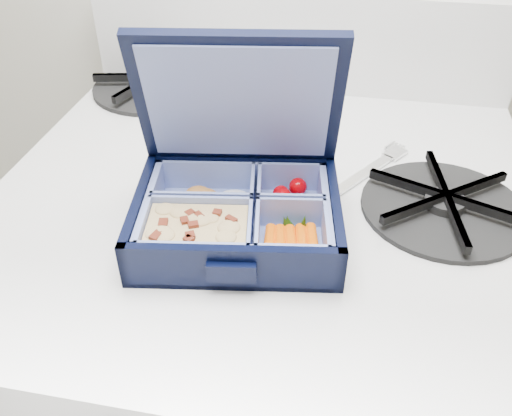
% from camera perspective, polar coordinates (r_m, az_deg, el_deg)
% --- Properties ---
extents(stove, '(0.62, 0.62, 0.94)m').
position_cam_1_polar(stove, '(0.98, 0.83, -20.32)').
color(stove, silver).
rests_on(stove, floor).
extents(bento_box, '(0.23, 0.19, 0.05)m').
position_cam_1_polar(bento_box, '(0.55, -2.00, -0.90)').
color(bento_box, black).
rests_on(bento_box, stove).
extents(burner_grate, '(0.23, 0.23, 0.03)m').
position_cam_1_polar(burner_grate, '(0.62, 19.29, 0.75)').
color(burner_grate, black).
rests_on(burner_grate, stove).
extents(burner_grate_rear, '(0.22, 0.22, 0.02)m').
position_cam_1_polar(burner_grate_rear, '(0.87, -10.69, 12.86)').
color(burner_grate_rear, black).
rests_on(burner_grate_rear, stove).
extents(fork, '(0.12, 0.16, 0.01)m').
position_cam_1_polar(fork, '(0.65, 10.27, 2.88)').
color(fork, silver).
rests_on(fork, stove).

